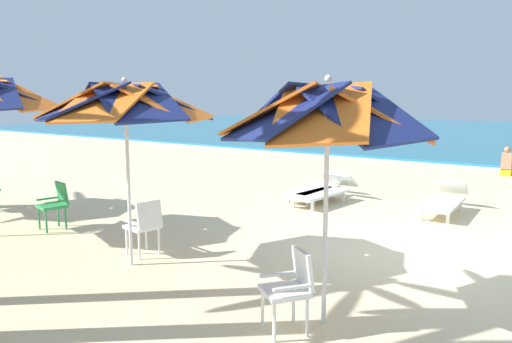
{
  "coord_description": "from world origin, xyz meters",
  "views": [
    {
      "loc": [
        2.54,
        -7.45,
        2.4
      ],
      "look_at": [
        -3.05,
        0.23,
        1.0
      ],
      "focal_mm": 35.17,
      "sensor_mm": 36.0,
      "label": 1
    }
  ],
  "objects_px": {
    "plastic_chair_1": "(145,224)",
    "sun_lounger_1": "(444,200)",
    "sun_lounger_2": "(324,191)",
    "plastic_chair_2": "(55,203)",
    "beach_umbrella_1": "(125,103)",
    "sun_lounger_3": "(316,187)",
    "beach_umbrella_0": "(328,114)",
    "beachgoer_seated": "(507,166)",
    "plastic_chair_0": "(291,285)"
  },
  "relations": [
    {
      "from": "plastic_chair_0",
      "to": "sun_lounger_1",
      "type": "relative_size",
      "value": 0.4
    },
    {
      "from": "plastic_chair_2",
      "to": "beachgoer_seated",
      "type": "bearing_deg",
      "value": 65.42
    },
    {
      "from": "sun_lounger_2",
      "to": "sun_lounger_3",
      "type": "distance_m",
      "value": 0.54
    },
    {
      "from": "plastic_chair_0",
      "to": "sun_lounger_2",
      "type": "distance_m",
      "value": 6.49
    },
    {
      "from": "plastic_chair_1",
      "to": "sun_lounger_1",
      "type": "relative_size",
      "value": 0.4
    },
    {
      "from": "beach_umbrella_0",
      "to": "plastic_chair_1",
      "type": "xyz_separation_m",
      "value": [
        -3.33,
        0.45,
        -1.74
      ]
    },
    {
      "from": "sun_lounger_2",
      "to": "beachgoer_seated",
      "type": "relative_size",
      "value": 2.36
    },
    {
      "from": "plastic_chair_2",
      "to": "sun_lounger_2",
      "type": "xyz_separation_m",
      "value": [
        2.9,
        4.93,
        -0.22
      ]
    },
    {
      "from": "beach_umbrella_1",
      "to": "plastic_chair_0",
      "type": "bearing_deg",
      "value": -7.73
    },
    {
      "from": "plastic_chair_2",
      "to": "sun_lounger_2",
      "type": "bearing_deg",
      "value": 59.54
    },
    {
      "from": "beach_umbrella_1",
      "to": "beachgoer_seated",
      "type": "xyz_separation_m",
      "value": [
        2.81,
        12.59,
        -2.03
      ]
    },
    {
      "from": "beach_umbrella_1",
      "to": "beachgoer_seated",
      "type": "relative_size",
      "value": 2.9
    },
    {
      "from": "sun_lounger_1",
      "to": "sun_lounger_3",
      "type": "height_order",
      "value": "same"
    },
    {
      "from": "beach_umbrella_0",
      "to": "sun_lounger_3",
      "type": "distance_m",
      "value": 7.02
    },
    {
      "from": "plastic_chair_1",
      "to": "sun_lounger_1",
      "type": "height_order",
      "value": "plastic_chair_1"
    },
    {
      "from": "beach_umbrella_0",
      "to": "beach_umbrella_1",
      "type": "xyz_separation_m",
      "value": [
        -3.15,
        0.02,
        0.08
      ]
    },
    {
      "from": "plastic_chair_0",
      "to": "sun_lounger_2",
      "type": "height_order",
      "value": "plastic_chair_0"
    },
    {
      "from": "beach_umbrella_1",
      "to": "sun_lounger_2",
      "type": "xyz_separation_m",
      "value": [
        0.19,
        5.46,
        -2.04
      ]
    },
    {
      "from": "sun_lounger_2",
      "to": "beach_umbrella_0",
      "type": "bearing_deg",
      "value": -61.65
    },
    {
      "from": "beach_umbrella_0",
      "to": "beachgoer_seated",
      "type": "distance_m",
      "value": 12.77
    },
    {
      "from": "beach_umbrella_0",
      "to": "sun_lounger_3",
      "type": "xyz_separation_m",
      "value": [
        -3.36,
        5.84,
        -1.96
      ]
    },
    {
      "from": "sun_lounger_2",
      "to": "plastic_chair_2",
      "type": "bearing_deg",
      "value": -120.46
    },
    {
      "from": "beach_umbrella_0",
      "to": "beachgoer_seated",
      "type": "relative_size",
      "value": 2.84
    },
    {
      "from": "beach_umbrella_1",
      "to": "beach_umbrella_0",
      "type": "bearing_deg",
      "value": -0.42
    },
    {
      "from": "beach_umbrella_0",
      "to": "plastic_chair_1",
      "type": "relative_size",
      "value": 3.04
    },
    {
      "from": "plastic_chair_0",
      "to": "plastic_chair_1",
      "type": "relative_size",
      "value": 1.0
    },
    {
      "from": "beach_umbrella_0",
      "to": "plastic_chair_0",
      "type": "height_order",
      "value": "beach_umbrella_0"
    },
    {
      "from": "sun_lounger_3",
      "to": "beachgoer_seated",
      "type": "xyz_separation_m",
      "value": [
        3.02,
        6.77,
        0.01
      ]
    },
    {
      "from": "plastic_chair_0",
      "to": "sun_lounger_1",
      "type": "xyz_separation_m",
      "value": [
        -0.25,
        6.41,
        -0.22
      ]
    },
    {
      "from": "sun_lounger_3",
      "to": "sun_lounger_2",
      "type": "bearing_deg",
      "value": -41.92
    },
    {
      "from": "sun_lounger_2",
      "to": "beachgoer_seated",
      "type": "height_order",
      "value": "beachgoer_seated"
    },
    {
      "from": "plastic_chair_1",
      "to": "plastic_chair_2",
      "type": "bearing_deg",
      "value": 177.73
    },
    {
      "from": "plastic_chair_1",
      "to": "sun_lounger_1",
      "type": "distance_m",
      "value": 6.29
    },
    {
      "from": "plastic_chair_1",
      "to": "sun_lounger_2",
      "type": "distance_m",
      "value": 5.05
    },
    {
      "from": "sun_lounger_2",
      "to": "plastic_chair_0",
      "type": "bearing_deg",
      "value": -64.66
    },
    {
      "from": "beach_umbrella_1",
      "to": "plastic_chair_1",
      "type": "distance_m",
      "value": 1.88
    },
    {
      "from": "plastic_chair_2",
      "to": "sun_lounger_3",
      "type": "bearing_deg",
      "value": 64.72
    },
    {
      "from": "sun_lounger_1",
      "to": "plastic_chair_1",
      "type": "bearing_deg",
      "value": -117.47
    },
    {
      "from": "sun_lounger_1",
      "to": "sun_lounger_3",
      "type": "distance_m",
      "value": 2.93
    },
    {
      "from": "plastic_chair_0",
      "to": "sun_lounger_1",
      "type": "bearing_deg",
      "value": 92.23
    },
    {
      "from": "sun_lounger_2",
      "to": "sun_lounger_3",
      "type": "xyz_separation_m",
      "value": [
        -0.4,
        0.36,
        0.0
      ]
    },
    {
      "from": "beach_umbrella_0",
      "to": "plastic_chair_2",
      "type": "distance_m",
      "value": 6.14
    },
    {
      "from": "plastic_chair_0",
      "to": "sun_lounger_2",
      "type": "xyz_separation_m",
      "value": [
        -2.78,
        5.86,
        -0.22
      ]
    },
    {
      "from": "beach_umbrella_0",
      "to": "plastic_chair_0",
      "type": "bearing_deg",
      "value": -115.67
    },
    {
      "from": "plastic_chair_1",
      "to": "sun_lounger_1",
      "type": "xyz_separation_m",
      "value": [
        2.9,
        5.57,
        -0.22
      ]
    },
    {
      "from": "beach_umbrella_1",
      "to": "sun_lounger_2",
      "type": "distance_m",
      "value": 5.83
    },
    {
      "from": "plastic_chair_0",
      "to": "beach_umbrella_1",
      "type": "xyz_separation_m",
      "value": [
        -2.97,
        0.4,
        1.82
      ]
    },
    {
      "from": "plastic_chair_0",
      "to": "plastic_chair_2",
      "type": "relative_size",
      "value": 1.0
    },
    {
      "from": "beach_umbrella_0",
      "to": "plastic_chair_1",
      "type": "bearing_deg",
      "value": 172.24
    },
    {
      "from": "plastic_chair_2",
      "to": "sun_lounger_1",
      "type": "relative_size",
      "value": 0.4
    }
  ]
}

